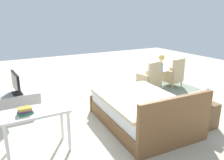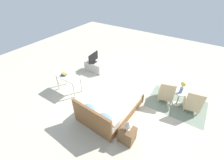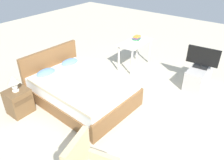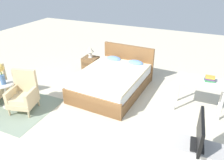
{
  "view_description": "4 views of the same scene",
  "coord_description": "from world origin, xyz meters",
  "px_view_note": "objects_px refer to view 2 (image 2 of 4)",
  "views": [
    {
      "loc": [
        2.47,
        4.25,
        2.21
      ],
      "look_at": [
        0.1,
        -0.03,
        0.77
      ],
      "focal_mm": 35.0,
      "sensor_mm": 36.0,
      "label": 1
    },
    {
      "loc": [
        -2.19,
        4.03,
        4.19
      ],
      "look_at": [
        0.31,
        0.17,
        0.8
      ],
      "focal_mm": 24.0,
      "sensor_mm": 36.0,
      "label": 2
    },
    {
      "loc": [
        -2.84,
        -2.04,
        2.89
      ],
      "look_at": [
        0.19,
        0.27,
        0.61
      ],
      "focal_mm": 35.0,
      "sensor_mm": 36.0,
      "label": 3
    },
    {
      "loc": [
        1.93,
        -3.74,
        2.89
      ],
      "look_at": [
        0.12,
        0.32,
        0.62
      ],
      "focal_mm": 35.0,
      "sensor_mm": 36.0,
      "label": 4
    }
  ],
  "objects_px": {
    "armchair_by_window_left": "(193,103)",
    "nightstand": "(127,135)",
    "table_lamp": "(128,125)",
    "vanity_desk": "(68,78)",
    "tv_flatscreen": "(93,58)",
    "flower_vase": "(183,86)",
    "tv_stand": "(94,67)",
    "bed": "(111,105)",
    "armchair_by_window_right": "(166,93)",
    "book_stack": "(64,74)",
    "side_table": "(179,97)"
  },
  "relations": [
    {
      "from": "armchair_by_window_left",
      "to": "nightstand",
      "type": "height_order",
      "value": "armchair_by_window_left"
    },
    {
      "from": "table_lamp",
      "to": "vanity_desk",
      "type": "bearing_deg",
      "value": -13.34
    },
    {
      "from": "nightstand",
      "to": "tv_flatscreen",
      "type": "bearing_deg",
      "value": -37.75
    },
    {
      "from": "flower_vase",
      "to": "nightstand",
      "type": "height_order",
      "value": "flower_vase"
    },
    {
      "from": "flower_vase",
      "to": "table_lamp",
      "type": "relative_size",
      "value": 1.45
    },
    {
      "from": "tv_stand",
      "to": "vanity_desk",
      "type": "height_order",
      "value": "vanity_desk"
    },
    {
      "from": "flower_vase",
      "to": "nightstand",
      "type": "xyz_separation_m",
      "value": [
        0.89,
        2.39,
        -0.62
      ]
    },
    {
      "from": "table_lamp",
      "to": "tv_stand",
      "type": "xyz_separation_m",
      "value": [
        3.26,
        -2.53,
        -0.49
      ]
    },
    {
      "from": "armchair_by_window_left",
      "to": "tv_flatscreen",
      "type": "height_order",
      "value": "tv_flatscreen"
    },
    {
      "from": "bed",
      "to": "tv_stand",
      "type": "distance_m",
      "value": 2.87
    },
    {
      "from": "armchair_by_window_right",
      "to": "tv_stand",
      "type": "relative_size",
      "value": 0.96
    },
    {
      "from": "tv_flatscreen",
      "to": "vanity_desk",
      "type": "distance_m",
      "value": 1.78
    },
    {
      "from": "book_stack",
      "to": "side_table",
      "type": "bearing_deg",
      "value": -158.13
    },
    {
      "from": "nightstand",
      "to": "book_stack",
      "type": "height_order",
      "value": "book_stack"
    },
    {
      "from": "side_table",
      "to": "armchair_by_window_left",
      "type": "bearing_deg",
      "value": 172.56
    },
    {
      "from": "armchair_by_window_right",
      "to": "table_lamp",
      "type": "xyz_separation_m",
      "value": [
        0.42,
        2.32,
        0.35
      ]
    },
    {
      "from": "tv_flatscreen",
      "to": "vanity_desk",
      "type": "xyz_separation_m",
      "value": [
        -0.1,
        1.78,
        -0.11
      ]
    },
    {
      "from": "tv_stand",
      "to": "vanity_desk",
      "type": "relative_size",
      "value": 0.92
    },
    {
      "from": "tv_stand",
      "to": "tv_flatscreen",
      "type": "relative_size",
      "value": 1.33
    },
    {
      "from": "tv_flatscreen",
      "to": "nightstand",
      "type": "bearing_deg",
      "value": 142.25
    },
    {
      "from": "nightstand",
      "to": "vanity_desk",
      "type": "distance_m",
      "value": 3.27
    },
    {
      "from": "table_lamp",
      "to": "book_stack",
      "type": "bearing_deg",
      "value": -11.96
    },
    {
      "from": "armchair_by_window_right",
      "to": "nightstand",
      "type": "relative_size",
      "value": 1.76
    },
    {
      "from": "armchair_by_window_right",
      "to": "vanity_desk",
      "type": "relative_size",
      "value": 0.88
    },
    {
      "from": "bed",
      "to": "side_table",
      "type": "bearing_deg",
      "value": -138.92
    },
    {
      "from": "flower_vase",
      "to": "bed",
      "type": "bearing_deg",
      "value": 41.08
    },
    {
      "from": "bed",
      "to": "armchair_by_window_left",
      "type": "xyz_separation_m",
      "value": [
        -2.43,
        -1.63,
        0.08
      ]
    },
    {
      "from": "tv_stand",
      "to": "book_stack",
      "type": "xyz_separation_m",
      "value": [
        0.05,
        1.82,
        0.56
      ]
    },
    {
      "from": "side_table",
      "to": "nightstand",
      "type": "xyz_separation_m",
      "value": [
        0.89,
        2.39,
        -0.11
      ]
    },
    {
      "from": "armchair_by_window_left",
      "to": "armchair_by_window_right",
      "type": "height_order",
      "value": "same"
    },
    {
      "from": "side_table",
      "to": "flower_vase",
      "type": "xyz_separation_m",
      "value": [
        0.0,
        -0.0,
        0.51
      ]
    },
    {
      "from": "armchair_by_window_right",
      "to": "side_table",
      "type": "bearing_deg",
      "value": -172.29
    },
    {
      "from": "flower_vase",
      "to": "vanity_desk",
      "type": "bearing_deg",
      "value": 22.03
    },
    {
      "from": "table_lamp",
      "to": "book_stack",
      "type": "height_order",
      "value": "book_stack"
    },
    {
      "from": "nightstand",
      "to": "tv_stand",
      "type": "xyz_separation_m",
      "value": [
        3.26,
        -2.52,
        -0.02
      ]
    },
    {
      "from": "armchair_by_window_left",
      "to": "table_lamp",
      "type": "xyz_separation_m",
      "value": [
        1.38,
        2.32,
        0.35
      ]
    },
    {
      "from": "flower_vase",
      "to": "vanity_desk",
      "type": "distance_m",
      "value": 4.37
    },
    {
      "from": "flower_vase",
      "to": "nightstand",
      "type": "bearing_deg",
      "value": 69.58
    },
    {
      "from": "armchair_by_window_right",
      "to": "bed",
      "type": "bearing_deg",
      "value": 47.84
    },
    {
      "from": "nightstand",
      "to": "book_stack",
      "type": "xyz_separation_m",
      "value": [
        3.31,
        -0.7,
        0.54
      ]
    },
    {
      "from": "tv_stand",
      "to": "bed",
      "type": "bearing_deg",
      "value": 140.35
    },
    {
      "from": "armchair_by_window_right",
      "to": "vanity_desk",
      "type": "bearing_deg",
      "value": 23.73
    },
    {
      "from": "table_lamp",
      "to": "armchair_by_window_left",
      "type": "bearing_deg",
      "value": -120.69
    },
    {
      "from": "book_stack",
      "to": "vanity_desk",
      "type": "bearing_deg",
      "value": -162.39
    },
    {
      "from": "armchair_by_window_left",
      "to": "book_stack",
      "type": "relative_size",
      "value": 3.86
    },
    {
      "from": "vanity_desk",
      "to": "book_stack",
      "type": "xyz_separation_m",
      "value": [
        0.15,
        0.05,
        0.16
      ]
    },
    {
      "from": "armchair_by_window_right",
      "to": "vanity_desk",
      "type": "xyz_separation_m",
      "value": [
        3.58,
        1.57,
        0.26
      ]
    },
    {
      "from": "armchair_by_window_left",
      "to": "side_table",
      "type": "relative_size",
      "value": 1.56
    },
    {
      "from": "bed",
      "to": "tv_flatscreen",
      "type": "xyz_separation_m",
      "value": [
        2.21,
        -1.83,
        0.45
      ]
    },
    {
      "from": "nightstand",
      "to": "flower_vase",
      "type": "bearing_deg",
      "value": -110.42
    }
  ]
}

